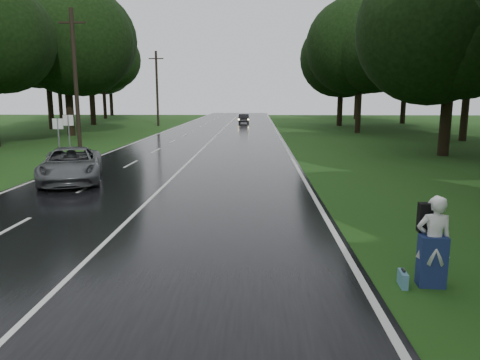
% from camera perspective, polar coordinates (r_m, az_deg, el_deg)
% --- Properties ---
extents(ground, '(160.00, 160.00, 0.00)m').
position_cam_1_polar(ground, '(10.63, -18.80, -9.68)').
color(ground, '#1F4815').
rests_on(ground, ground).
extents(road, '(12.00, 140.00, 0.04)m').
position_cam_1_polar(road, '(29.74, -5.09, 3.71)').
color(road, black).
rests_on(road, ground).
extents(lane_center, '(0.12, 140.00, 0.01)m').
position_cam_1_polar(lane_center, '(29.74, -5.09, 3.76)').
color(lane_center, silver).
rests_on(lane_center, road).
extents(grey_car, '(3.85, 5.62, 1.43)m').
position_cam_1_polar(grey_car, '(20.10, -20.83, 1.84)').
color(grey_car, '#535659').
rests_on(grey_car, road).
extents(far_car, '(1.34, 3.81, 1.25)m').
position_cam_1_polar(far_car, '(60.38, 0.51, 7.87)').
color(far_car, black).
rests_on(far_car, road).
extents(hitchhiker, '(0.68, 0.62, 1.78)m').
position_cam_1_polar(hitchhiker, '(9.29, 23.48, -7.57)').
color(hitchhiker, silver).
rests_on(hitchhiker, ground).
extents(suitcase, '(0.15, 0.42, 0.29)m').
position_cam_1_polar(suitcase, '(9.28, 20.14, -11.82)').
color(suitcase, '#5589A6').
rests_on(suitcase, ground).
extents(utility_pole_mid, '(1.80, 0.28, 9.32)m').
position_cam_1_polar(utility_pole_mid, '(32.81, -19.80, 3.74)').
color(utility_pole_mid, black).
rests_on(utility_pole_mid, ground).
extents(utility_pole_far, '(1.80, 0.28, 9.01)m').
position_cam_1_polar(utility_pole_far, '(56.56, -10.42, 6.83)').
color(utility_pole_far, black).
rests_on(utility_pole_far, ground).
extents(road_sign_a, '(0.58, 0.10, 2.41)m').
position_cam_1_polar(road_sign_a, '(26.76, -22.00, 2.16)').
color(road_sign_a, white).
rests_on(road_sign_a, ground).
extents(road_sign_b, '(0.61, 0.10, 2.54)m').
position_cam_1_polar(road_sign_b, '(28.02, -20.85, 2.59)').
color(road_sign_b, white).
rests_on(road_sign_b, ground).
extents(tree_left_e, '(9.25, 9.25, 14.45)m').
position_cam_1_polar(tree_left_e, '(44.62, -20.77, 5.34)').
color(tree_left_e, black).
rests_on(tree_left_e, ground).
extents(tree_left_f, '(11.46, 11.46, 17.90)m').
position_cam_1_polar(tree_left_f, '(60.83, -18.24, 6.73)').
color(tree_left_f, black).
rests_on(tree_left_f, ground).
extents(tree_right_d, '(8.02, 8.02, 12.54)m').
position_cam_1_polar(tree_right_d, '(30.27, 24.54, 2.87)').
color(tree_right_d, black).
rests_on(tree_right_d, ground).
extents(tree_right_e, '(9.43, 9.43, 14.73)m').
position_cam_1_polar(tree_right_e, '(46.39, 14.80, 5.86)').
color(tree_right_e, black).
rests_on(tree_right_e, ground).
extents(tree_right_f, '(8.94, 8.94, 13.97)m').
position_cam_1_polar(tree_right_f, '(57.20, 12.58, 6.80)').
color(tree_right_f, black).
rests_on(tree_right_f, ground).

